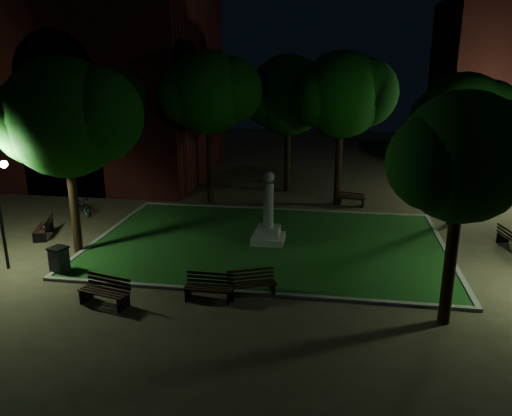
% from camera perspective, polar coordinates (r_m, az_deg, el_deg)
% --- Properties ---
extents(ground, '(80.00, 80.00, 0.00)m').
position_cam_1_polar(ground, '(20.39, 0.64, -6.03)').
color(ground, brown).
extents(lawn, '(15.00, 10.00, 0.08)m').
position_cam_1_polar(lawn, '(22.22, 1.40, -3.98)').
color(lawn, '#1A4B17').
rests_on(lawn, ground).
extents(lawn_kerb, '(15.40, 10.40, 0.12)m').
position_cam_1_polar(lawn_kerb, '(22.21, 1.40, -3.93)').
color(lawn_kerb, slate).
rests_on(lawn_kerb, ground).
extents(monument, '(1.40, 1.40, 3.20)m').
position_cam_1_polar(monument, '(21.92, 1.42, -1.73)').
color(monument, gray).
rests_on(monument, lawn).
extents(building_main, '(20.00, 12.00, 15.00)m').
position_cam_1_polar(building_main, '(37.38, -21.52, 14.74)').
color(building_main, '#491612').
rests_on(building_main, ground).
extents(tree_west, '(5.83, 4.76, 8.03)m').
position_cam_1_polar(tree_west, '(21.25, -20.78, 9.61)').
color(tree_west, black).
rests_on(tree_west, ground).
extents(tree_north_wl, '(5.56, 4.54, 8.43)m').
position_cam_1_polar(tree_north_wl, '(27.74, -5.31, 13.01)').
color(tree_north_wl, black).
rests_on(tree_north_wl, ground).
extents(tree_north_er, '(5.65, 4.61, 8.38)m').
position_cam_1_polar(tree_north_er, '(27.53, 9.98, 12.63)').
color(tree_north_er, black).
rests_on(tree_north_er, ground).
extents(tree_ne, '(5.30, 4.32, 7.35)m').
position_cam_1_polar(tree_ne, '(25.53, 22.69, 9.33)').
color(tree_ne, black).
rests_on(tree_ne, ground).
extents(tree_se, '(4.61, 3.76, 7.08)m').
position_cam_1_polar(tree_se, '(15.26, 22.87, 5.30)').
color(tree_se, black).
rests_on(tree_se, ground).
extents(tree_nw, '(5.98, 4.88, 8.39)m').
position_cam_1_polar(tree_nw, '(30.95, -12.88, 12.65)').
color(tree_nw, black).
rests_on(tree_nw, ground).
extents(tree_far_north, '(5.83, 4.76, 8.22)m').
position_cam_1_polar(tree_far_north, '(30.28, 3.94, 12.73)').
color(tree_far_north, black).
rests_on(tree_far_north, ground).
extents(lamppost_nw, '(1.18, 0.28, 4.48)m').
position_cam_1_polar(lamppost_nw, '(31.64, -19.71, 7.04)').
color(lamppost_nw, black).
rests_on(lamppost_nw, ground).
extents(lamppost_ne, '(1.18, 0.28, 4.59)m').
position_cam_1_polar(lamppost_ne, '(30.70, 26.80, 6.09)').
color(lamppost_ne, black).
rests_on(lamppost_ne, ground).
extents(bench_near_left, '(1.67, 0.61, 0.91)m').
position_cam_1_polar(bench_near_left, '(17.16, -5.38, -9.07)').
color(bench_near_left, black).
rests_on(bench_near_left, ground).
extents(bench_near_right, '(1.75, 1.17, 0.91)m').
position_cam_1_polar(bench_near_right, '(17.35, -0.51, -8.69)').
color(bench_near_right, black).
rests_on(bench_near_right, ground).
extents(bench_west_near, '(1.84, 1.00, 0.96)m').
position_cam_1_polar(bench_west_near, '(17.49, -16.84, -9.16)').
color(bench_west_near, black).
rests_on(bench_west_near, ground).
extents(bench_left_side, '(1.09, 1.79, 0.93)m').
position_cam_1_polar(bench_left_side, '(24.86, -23.03, -2.12)').
color(bench_left_side, black).
rests_on(bench_left_side, ground).
extents(bench_right_side, '(0.87, 1.72, 0.90)m').
position_cam_1_polar(bench_right_side, '(24.15, 27.09, -3.19)').
color(bench_right_side, black).
rests_on(bench_right_side, ground).
extents(bench_far_side, '(1.58, 0.91, 0.82)m').
position_cam_1_polar(bench_far_side, '(28.31, 10.83, 1.00)').
color(bench_far_side, black).
rests_on(bench_far_side, ground).
extents(trash_bin, '(0.76, 0.76, 1.05)m').
position_cam_1_polar(trash_bin, '(20.48, -21.57, -5.54)').
color(trash_bin, black).
rests_on(trash_bin, ground).
extents(bicycle, '(1.92, 1.56, 0.98)m').
position_cam_1_polar(bicycle, '(27.85, -19.34, 0.30)').
color(bicycle, black).
rests_on(bicycle, ground).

